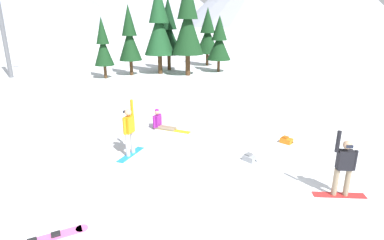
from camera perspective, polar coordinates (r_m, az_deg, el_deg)
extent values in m
plane|color=white|center=(9.56, 9.47, -12.13)|extent=(800.00, 800.00, 0.00)
cube|color=red|center=(9.98, 25.30, -12.31)|extent=(1.47, 0.53, 0.02)
cylinder|color=gray|center=(9.85, 26.51, -10.15)|extent=(0.15, 0.15, 0.81)
cylinder|color=gray|center=(9.73, 24.74, -10.24)|extent=(0.15, 0.15, 0.81)
cube|color=black|center=(9.50, 26.19, -6.55)|extent=(0.44, 0.31, 0.56)
cylinder|color=black|center=(9.61, 27.62, -6.57)|extent=(0.11, 0.11, 0.58)
cylinder|color=black|center=(9.21, 25.15, -3.59)|extent=(0.11, 0.11, 0.60)
sphere|color=tan|center=(9.34, 26.57, -4.09)|extent=(0.24, 0.24, 0.24)
cube|color=black|center=(9.22, 26.90, -4.36)|extent=(0.17, 0.07, 0.08)
cube|color=#1E8CD8|center=(11.72, -11.13, -6.20)|extent=(0.94, 1.40, 0.02)
cylinder|color=#B7B7BC|center=(11.43, -11.70, -4.50)|extent=(0.15, 0.15, 0.85)
cylinder|color=#B7B7BC|center=(11.67, -10.83, -3.95)|extent=(0.15, 0.15, 0.85)
cube|color=orange|center=(11.30, -11.49, -0.83)|extent=(0.40, 0.47, 0.60)
cylinder|color=orange|center=(11.09, -12.22, -1.18)|extent=(0.11, 0.11, 0.58)
cylinder|color=orange|center=(11.34, -10.94, 2.19)|extent=(0.11, 0.11, 0.60)
sphere|color=tan|center=(11.16, -11.63, 1.40)|extent=(0.24, 0.24, 0.24)
cube|color=black|center=(11.23, -12.23, 1.53)|extent=(0.12, 0.17, 0.08)
cube|color=gray|center=(14.28, -6.33, -1.28)|extent=(0.42, 0.45, 0.10)
cylinder|color=gray|center=(14.12, -4.37, -1.34)|extent=(0.76, 0.53, 0.14)
cylinder|color=gray|center=(13.95, -4.76, -1.59)|extent=(0.76, 0.53, 0.14)
cube|color=yellow|center=(13.88, -3.10, -1.94)|extent=(1.38, 0.97, 0.02)
cube|color=#8C1E8C|center=(14.18, -6.37, -0.12)|extent=(0.41, 0.47, 0.51)
cylinder|color=#8C1E8C|center=(14.39, -5.85, 0.15)|extent=(0.11, 0.11, 0.52)
cylinder|color=#8C1E8C|center=(13.97, -6.90, -0.45)|extent=(0.11, 0.11, 0.52)
sphere|color=tan|center=(14.05, -6.43, 1.48)|extent=(0.24, 0.24, 0.24)
sphere|color=#8C1E8C|center=(14.04, -6.44, 1.68)|extent=(0.20, 0.20, 0.20)
cube|color=pink|center=(8.28, -25.39, -19.09)|extent=(1.63, 0.85, 0.02)
cylinder|color=pink|center=(8.29, -19.49, -18.19)|extent=(0.37, 0.37, 0.02)
cube|color=black|center=(8.24, -23.66, -18.57)|extent=(0.24, 0.20, 0.07)
cube|color=orange|center=(13.06, 16.88, -3.63)|extent=(0.53, 0.54, 0.20)
cube|color=#A85613|center=(13.04, 16.68, -3.03)|extent=(0.30, 0.30, 0.06)
cylinder|color=black|center=(12.97, 17.83, -3.89)|extent=(0.10, 0.11, 0.02)
cube|color=gray|center=(11.18, 10.55, -6.91)|extent=(0.51, 0.55, 0.20)
cube|color=slate|center=(11.16, 10.33, -6.20)|extent=(0.30, 0.29, 0.06)
cylinder|color=black|center=(11.05, 11.53, -7.29)|extent=(0.09, 0.11, 0.02)
cylinder|color=#472D19|center=(27.29, -0.77, 10.05)|extent=(0.41, 0.41, 1.81)
cone|color=#143819|center=(27.03, -0.80, 16.00)|extent=(2.66, 2.66, 3.85)
cylinder|color=#472D19|center=(27.92, -11.03, 9.37)|extent=(0.29, 0.29, 1.29)
cone|color=#143819|center=(27.69, -11.29, 13.51)|extent=(1.94, 1.94, 2.75)
cone|color=#143819|center=(27.61, -11.55, 17.49)|extent=(1.26, 1.26, 2.52)
cylinder|color=#472D19|center=(30.38, -4.20, 10.51)|extent=(0.33, 0.33, 1.45)
cone|color=black|center=(30.16, -4.30, 14.78)|extent=(2.42, 2.42, 3.09)
cone|color=black|center=(30.11, -4.41, 18.89)|extent=(1.57, 1.57, 2.83)
cylinder|color=#472D19|center=(28.28, -5.85, 10.12)|extent=(0.38, 0.38, 1.69)
cone|color=#194723|center=(28.03, -6.03, 15.46)|extent=(2.64, 2.64, 3.59)
cone|color=#194723|center=(28.03, -6.21, 20.60)|extent=(1.72, 1.72, 3.29)
cylinder|color=#472D19|center=(26.92, -15.57, 8.49)|extent=(0.24, 0.24, 1.08)
cone|color=#143819|center=(26.71, -15.88, 12.06)|extent=(1.57, 1.57, 2.29)
cone|color=#143819|center=(26.60, -16.19, 15.49)|extent=(1.02, 1.02, 2.10)
cylinder|color=#472D19|center=(29.27, 4.87, 9.85)|extent=(0.25, 0.25, 1.11)
cone|color=#143819|center=(29.07, 4.97, 13.23)|extent=(2.17, 2.17, 2.35)
cone|color=#143819|center=(28.97, 5.06, 16.47)|extent=(1.41, 1.41, 2.16)
cylinder|color=#472D19|center=(33.17, 2.79, 11.03)|extent=(0.29, 0.29, 1.28)
cone|color=#143819|center=(32.98, 2.85, 14.47)|extent=(2.34, 2.34, 2.72)
cone|color=#143819|center=(32.91, 2.90, 17.78)|extent=(1.52, 1.52, 2.49)
cylinder|color=#595B60|center=(30.10, -31.45, 14.81)|extent=(0.36, 0.36, 8.65)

